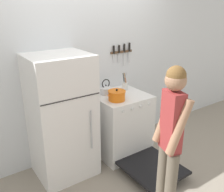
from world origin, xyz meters
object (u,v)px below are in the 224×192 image
object	(u,v)px
dutch_oven_pot	(117,95)
tea_kettle	(106,90)
stove_range	(122,125)
refrigerator	(62,117)
person	(170,138)
utensil_jar	(125,85)

from	to	relation	value
dutch_oven_pot	tea_kettle	bearing A→B (deg)	87.31
stove_range	tea_kettle	world-z (taller)	tea_kettle
refrigerator	dutch_oven_pot	world-z (taller)	refrigerator
dutch_oven_pot	person	bearing A→B (deg)	-98.69
dutch_oven_pot	person	size ratio (longest dim) A/B	0.17
stove_range	utensil_jar	xyz separation A→B (m)	(0.18, 0.18, 0.52)
utensil_jar	stove_range	bearing A→B (deg)	-135.02
tea_kettle	refrigerator	bearing A→B (deg)	-171.11
stove_range	person	world-z (taller)	person
dutch_oven_pot	refrigerator	bearing A→B (deg)	167.29
stove_range	tea_kettle	xyz separation A→B (m)	(-0.15, 0.18, 0.52)
stove_range	utensil_jar	bearing A→B (deg)	44.98
refrigerator	utensil_jar	world-z (taller)	refrigerator
refrigerator	dutch_oven_pot	size ratio (longest dim) A/B	5.68
tea_kettle	person	size ratio (longest dim) A/B	0.14
refrigerator	stove_range	distance (m)	0.94
stove_range	utensil_jar	distance (m)	0.58
tea_kettle	person	world-z (taller)	person
refrigerator	dutch_oven_pot	bearing A→B (deg)	-12.71
person	stove_range	bearing A→B (deg)	-0.45
refrigerator	tea_kettle	distance (m)	0.76
refrigerator	tea_kettle	xyz separation A→B (m)	(0.73, 0.11, 0.19)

